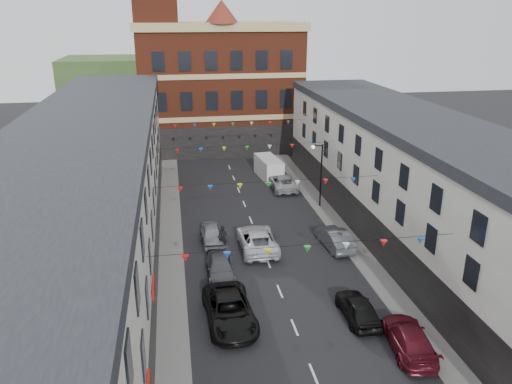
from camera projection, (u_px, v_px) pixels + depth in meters
ground at (280, 291)px, 32.28m from camera, size 160.00×160.00×0.00m
pavement_left at (172, 284)px, 33.03m from camera, size 1.80×64.00×0.15m
pavement_right at (369, 267)px, 35.19m from camera, size 1.80×64.00×0.15m
terrace_left at (84, 221)px, 29.56m from camera, size 8.40×56.00×10.70m
terrace_right at (450, 205)px, 33.41m from camera, size 8.40×56.00×9.70m
civic_building at (219, 86)px, 64.76m from camera, size 20.60×13.30×18.50m
clock_tower at (157, 32)px, 58.56m from camera, size 5.60×5.60×30.00m
distant_hill at (184, 86)px, 87.52m from camera, size 40.00×14.00×10.00m
street_lamp at (319, 167)px, 44.98m from camera, size 1.10×0.36×6.00m
car_left_c at (230, 310)px, 28.80m from camera, size 2.97×5.90×1.60m
car_left_d at (220, 268)px, 33.92m from camera, size 1.83×4.44×1.29m
car_left_e at (212, 235)px, 38.94m from camera, size 1.70×4.07×1.38m
car_right_c at (409, 338)px, 26.45m from camera, size 2.66×5.16×1.43m
car_right_d at (358, 308)px, 29.17m from camera, size 1.73×4.26×1.45m
car_right_e at (334, 238)px, 38.19m from camera, size 2.01×4.75×1.52m
car_right_f at (283, 182)px, 50.93m from camera, size 2.50×5.39×1.50m
moving_car at (257, 239)px, 37.87m from camera, size 2.70×5.84×1.62m
white_van at (269, 168)px, 54.34m from camera, size 2.51×5.21×2.22m
pedestrian at (223, 238)px, 37.68m from camera, size 0.83×0.70×1.94m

